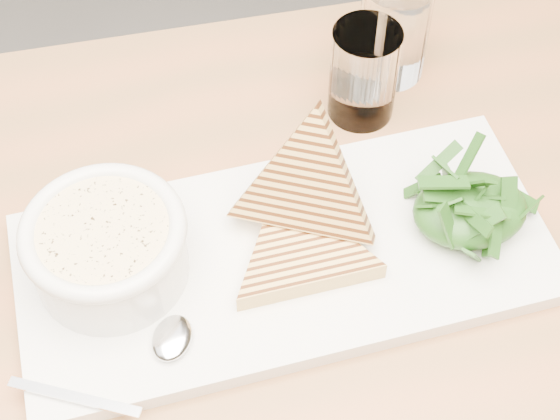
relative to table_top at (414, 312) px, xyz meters
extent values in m
cube|color=#A66439|center=(0.00, 0.00, 0.00)|extent=(1.13, 0.76, 0.04)
cube|color=white|center=(-0.10, 0.06, 0.03)|extent=(0.46, 0.22, 0.02)
cylinder|color=white|center=(-0.24, 0.07, 0.06)|extent=(0.13, 0.13, 0.05)
cylinder|color=beige|center=(-0.24, 0.07, 0.09)|extent=(0.11, 0.11, 0.01)
torus|color=white|center=(-0.24, 0.07, 0.09)|extent=(0.13, 0.13, 0.01)
ellipsoid|color=black|center=(0.06, 0.05, 0.06)|extent=(0.10, 0.08, 0.04)
ellipsoid|color=silver|center=(-0.20, 0.00, 0.04)|extent=(0.05, 0.05, 0.01)
cube|color=silver|center=(-0.28, -0.03, 0.04)|extent=(0.10, 0.05, 0.00)
cylinder|color=white|center=(0.06, 0.27, 0.07)|extent=(0.07, 0.07, 0.10)
cylinder|color=white|center=(0.01, 0.22, 0.07)|extent=(0.06, 0.06, 0.10)
camera|label=1|loc=(-0.19, -0.33, 0.64)|focal=55.00mm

